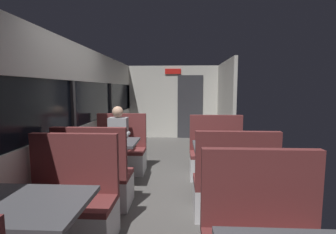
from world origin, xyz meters
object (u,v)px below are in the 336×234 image
Objects in this scene: bench_rear_aisle_facing_entry at (217,159)px; dining_table_rear_aisle at (224,152)px; bench_near_window_facing_entry at (70,210)px; bench_rear_aisle_facing_end at (233,191)px; seated_passenger at (119,145)px; dining_table_mid_window at (109,147)px; dining_table_near_window at (26,215)px; bench_mid_window_facing_end at (95,182)px; bench_mid_window_facing_entry at (120,155)px; coffee_cup_primary at (112,139)px.

dining_table_rear_aisle is at bearing -90.00° from bench_rear_aisle_facing_entry.
bench_near_window_facing_entry is at bearing -132.38° from bench_rear_aisle_facing_entry.
seated_passenger reaches higher than bench_rear_aisle_facing_end.
seated_passenger is (0.00, 0.63, -0.10)m from dining_table_mid_window.
bench_mid_window_facing_end reaches higher than dining_table_near_window.
bench_mid_window_facing_end reaches higher than dining_table_mid_window.
bench_rear_aisle_facing_end is (1.79, 0.56, 0.00)m from bench_near_window_facing_entry.
bench_rear_aisle_facing_end is at bearing -26.68° from dining_table_mid_window.
bench_rear_aisle_facing_entry is (1.79, 1.96, 0.00)m from bench_near_window_facing_entry.
bench_mid_window_facing_entry is 12.22× the size of coffee_cup_primary.
bench_near_window_facing_entry is 2.16m from bench_mid_window_facing_entry.
dining_table_mid_window is at bearing -164.41° from bench_rear_aisle_facing_entry.
bench_rear_aisle_facing_entry is (0.00, 0.70, -0.31)m from dining_table_rear_aisle.
bench_mid_window_facing_end is 1.88m from dining_table_rear_aisle.
dining_table_rear_aisle is 0.77m from bench_rear_aisle_facing_entry.
coffee_cup_primary is (0.07, -0.04, 0.15)m from dining_table_mid_window.
coffee_cup_primary is at bearing 87.30° from bench_near_window_facing_entry.
bench_mid_window_facing_entry is 1.22× the size of dining_table_rear_aisle.
bench_rear_aisle_facing_entry is at bearing -6.38° from bench_mid_window_facing_entry.
bench_rear_aisle_facing_end and bench_rear_aisle_facing_entry have the same top height.
dining_table_near_window is 2.66m from dining_table_rear_aisle.
bench_mid_window_facing_end is 1.00× the size of bench_mid_window_facing_entry.
bench_mid_window_facing_end and bench_rear_aisle_facing_end have the same top height.
bench_rear_aisle_facing_end is at bearing -90.00° from dining_table_rear_aisle.
bench_rear_aisle_facing_end reaches higher than dining_table_near_window.
dining_table_near_window is 10.00× the size of coffee_cup_primary.
bench_mid_window_facing_entry is at bearing 90.00° from seated_passenger.
bench_rear_aisle_facing_end is at bearing 35.19° from dining_table_near_window.
dining_table_mid_window is at bearing 173.62° from dining_table_rear_aisle.
bench_rear_aisle_facing_end is at bearing -41.77° from bench_mid_window_facing_entry.
bench_mid_window_facing_entry is at bearing 173.62° from bench_rear_aisle_facing_entry.
bench_near_window_facing_entry is at bearing -92.70° from coffee_cup_primary.
coffee_cup_primary is at bearing -31.51° from dining_table_mid_window.
bench_rear_aisle_facing_entry reaches higher than dining_table_mid_window.
bench_rear_aisle_facing_entry is (1.79, 0.50, -0.31)m from dining_table_mid_window.
bench_rear_aisle_facing_end is (1.79, -1.60, 0.00)m from bench_mid_window_facing_entry.
bench_mid_window_facing_end is at bearing -90.00° from dining_table_mid_window.
coffee_cup_primary is (0.07, -0.74, 0.46)m from bench_mid_window_facing_entry.
bench_mid_window_facing_end is 2.15m from bench_rear_aisle_facing_entry.
dining_table_mid_window is (0.00, 2.16, 0.00)m from dining_table_near_window.
bench_rear_aisle_facing_entry is 1.81m from seated_passenger.
bench_rear_aisle_facing_entry is (1.79, 1.20, 0.00)m from bench_mid_window_facing_end.
dining_table_near_window and dining_table_rear_aisle have the same top height.
bench_mid_window_facing_entry is (0.00, 2.16, 0.00)m from bench_near_window_facing_entry.
bench_near_window_facing_entry is at bearing -162.55° from bench_rear_aisle_facing_end.
seated_passenger is (0.00, 1.33, 0.21)m from bench_mid_window_facing_end.
coffee_cup_primary is at bearing 84.19° from bench_mid_window_facing_end.
bench_near_window_facing_entry is at bearing -90.00° from bench_mid_window_facing_end.
seated_passenger is at bearing -90.00° from bench_mid_window_facing_entry.
dining_table_rear_aisle is (1.79, 1.96, 0.00)m from dining_table_near_window.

